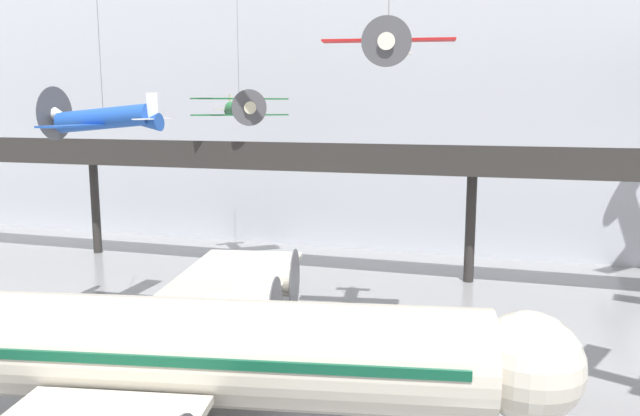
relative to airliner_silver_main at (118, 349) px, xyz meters
The scene contains 6 objects.
hangar_back_wall 37.73m from the airliner_silver_main, 73.15° to the left, with size 140.00×3.00×28.43m.
mezzanine_walkway 27.00m from the airliner_silver_main, 66.80° to the left, with size 110.00×3.20×9.62m.
airliner_silver_main is the anchor object (origin of this frame).
suspended_plane_green_biplane 26.66m from the airliner_silver_main, 104.18° to the left, with size 6.18×5.91×11.55m.
suspended_plane_blue_trainer 15.12m from the airliner_silver_main, 126.15° to the left, with size 6.60×8.07×12.00m.
suspended_plane_red_highwing 18.20m from the airliner_silver_main, 60.72° to the left, with size 6.37×5.23×8.63m.
Camera 1 is at (2.32, -14.18, 12.03)m, focal length 35.00 mm.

